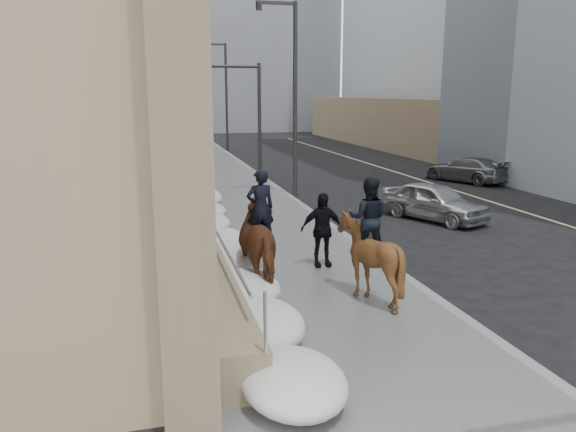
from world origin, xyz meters
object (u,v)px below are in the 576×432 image
(mounted_horse_left, at_px, (265,242))
(car_grey, at_px, (467,169))
(pedestrian, at_px, (322,230))
(mounted_horse_right, at_px, (369,251))
(car_silver, at_px, (434,201))

(mounted_horse_left, bearing_deg, car_grey, -140.60)
(mounted_horse_left, distance_m, car_grey, 18.70)
(mounted_horse_left, height_order, pedestrian, mounted_horse_left)
(mounted_horse_right, bearing_deg, mounted_horse_left, -8.44)
(mounted_horse_left, xyz_separation_m, pedestrian, (1.72, 1.24, -0.13))
(mounted_horse_right, distance_m, car_silver, 8.84)
(mounted_horse_right, xyz_separation_m, car_silver, (5.36, 7.01, -0.50))
(car_grey, bearing_deg, mounted_horse_left, 22.09)
(mounted_horse_right, xyz_separation_m, car_grey, (11.23, 14.48, -0.54))
(pedestrian, bearing_deg, mounted_horse_right, -83.42)
(car_grey, bearing_deg, car_silver, 28.78)
(mounted_horse_left, relative_size, car_silver, 0.68)
(car_silver, bearing_deg, mounted_horse_left, -166.32)
(mounted_horse_left, distance_m, car_silver, 9.34)
(pedestrian, bearing_deg, car_silver, 40.11)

